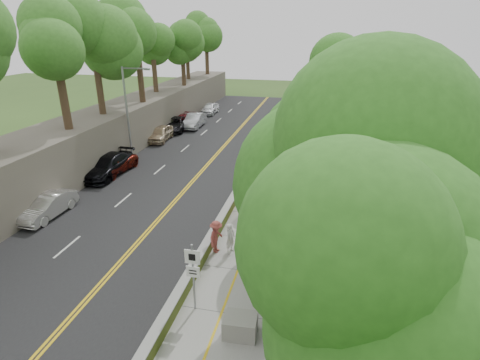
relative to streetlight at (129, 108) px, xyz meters
name	(u,v)px	position (x,y,z in m)	size (l,w,h in m)	color
ground	(195,265)	(10.46, -14.00, -4.64)	(140.00, 140.00, 0.00)	#33511E
road	(193,160)	(5.06, 1.00, -4.62)	(11.20, 66.00, 0.04)	black
sidewalk	(282,166)	(13.01, 1.00, -4.61)	(4.20, 66.00, 0.05)	gray
jersey_barrier	(255,161)	(10.71, 1.00, -4.34)	(0.42, 66.00, 0.60)	#AAD024
rock_embankment	(107,133)	(-3.04, 1.00, -2.64)	(5.00, 66.00, 4.00)	#595147
chainlink_fence	(308,157)	(15.11, 1.00, -3.64)	(0.04, 66.00, 2.00)	slate
trees_embankment	(99,33)	(-2.54, 1.00, 5.86)	(6.40, 66.00, 13.00)	#41832A
trees_fenceside	(345,84)	(17.46, 1.00, 2.36)	(7.00, 66.00, 14.00)	#3B8226
streetlight	(129,108)	(0.00, 0.00, 0.00)	(2.52, 0.22, 8.00)	gray
signpost	(193,270)	(11.51, -17.02, -2.68)	(0.62, 0.09, 3.10)	gray
construction_barrel	(303,140)	(14.30, 7.71, -4.15)	(0.54, 0.54, 0.88)	orange
concrete_block	(240,326)	(13.66, -18.00, -4.17)	(1.26, 0.94, 0.84)	gray
car_1	(48,206)	(-0.04, -11.14, -3.91)	(1.45, 4.17, 1.37)	beige
car_2	(112,165)	(-0.14, -3.53, -3.92)	(2.27, 4.92, 1.37)	#62160D
car_3	(108,166)	(-0.14, -4.05, -3.80)	(2.25, 5.53, 1.60)	black
car_4	(160,133)	(-0.14, 5.96, -3.85)	(1.78, 4.42, 1.51)	#C2AB8A
car_5	(194,120)	(1.46, 12.05, -3.80)	(1.69, 4.83, 1.59)	#ABADB3
car_6	(176,124)	(-0.14, 10.15, -3.87)	(2.43, 5.27, 1.47)	black
car_7	(183,121)	(0.12, 12.00, -3.92)	(1.90, 4.68, 1.36)	maroon
car_8	(210,108)	(1.09, 19.44, -3.88)	(1.70, 4.23, 1.44)	white
painter_0	(243,202)	(11.64, -8.15, -3.80)	(0.77, 0.50, 1.57)	#F29F30
painter_1	(230,238)	(11.91, -12.54, -3.78)	(0.59, 0.39, 1.63)	beige
painter_2	(247,201)	(11.91, -8.28, -3.66)	(0.91, 0.71, 1.87)	black
painter_3	(216,237)	(11.21, -12.70, -3.70)	(1.15, 0.66, 1.78)	brown
person_far	(307,133)	(14.66, 9.06, -3.77)	(0.96, 0.40, 1.64)	black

